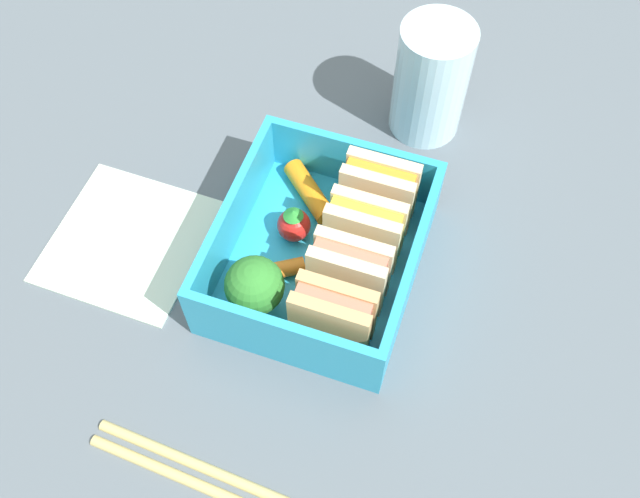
% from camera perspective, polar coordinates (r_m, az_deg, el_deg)
% --- Properties ---
extents(ground_plane, '(1.20, 1.20, 0.02)m').
position_cam_1_polar(ground_plane, '(0.53, 0.00, -2.06)').
color(ground_plane, '#555F67').
extents(bento_tray, '(0.15, 0.13, 0.01)m').
position_cam_1_polar(bento_tray, '(0.51, 0.00, -1.20)').
color(bento_tray, '#2AA1CB').
rests_on(bento_tray, ground_plane).
extents(bento_rim, '(0.15, 0.13, 0.05)m').
position_cam_1_polar(bento_rim, '(0.49, 0.00, 0.47)').
color(bento_rim, '#2AA1CB').
rests_on(bento_rim, bento_tray).
extents(sandwich_left, '(0.02, 0.05, 0.05)m').
position_cam_1_polar(sandwich_left, '(0.51, 4.71, 4.60)').
color(sandwich_left, beige).
rests_on(sandwich_left, bento_tray).
extents(sandwich_center_left, '(0.02, 0.05, 0.05)m').
position_cam_1_polar(sandwich_center_left, '(0.49, 3.57, 1.50)').
color(sandwich_center_left, beige).
rests_on(sandwich_center_left, bento_tray).
extents(sandwich_center, '(0.02, 0.05, 0.05)m').
position_cam_1_polar(sandwich_center, '(0.47, 2.35, -1.83)').
color(sandwich_center, beige).
rests_on(sandwich_center, bento_tray).
extents(sandwich_center_right, '(0.02, 0.05, 0.05)m').
position_cam_1_polar(sandwich_center_right, '(0.46, 1.04, -5.40)').
color(sandwich_center_right, tan).
rests_on(sandwich_center_right, bento_tray).
extents(carrot_stick_far_left, '(0.05, 0.05, 0.02)m').
position_cam_1_polar(carrot_stick_far_left, '(0.53, -0.87, 4.64)').
color(carrot_stick_far_left, orange).
rests_on(carrot_stick_far_left, bento_tray).
extents(strawberry_far_left, '(0.02, 0.02, 0.03)m').
position_cam_1_polar(strawberry_far_left, '(0.51, -2.11, 2.01)').
color(strawberry_far_left, red).
rests_on(strawberry_far_left, bento_tray).
extents(carrot_stick_left, '(0.03, 0.04, 0.01)m').
position_cam_1_polar(carrot_stick_left, '(0.50, -3.49, -1.72)').
color(carrot_stick_left, orange).
rests_on(carrot_stick_left, bento_tray).
extents(broccoli_floret, '(0.04, 0.04, 0.05)m').
position_cam_1_polar(broccoli_floret, '(0.46, -5.25, -3.00)').
color(broccoli_floret, '#86BF6F').
rests_on(broccoli_floret, bento_tray).
extents(chopstick_pair, '(0.03, 0.21, 0.01)m').
position_cam_1_polar(chopstick_pair, '(0.46, -6.05, -18.89)').
color(chopstick_pair, tan).
rests_on(chopstick_pair, ground_plane).
extents(drinking_glass, '(0.06, 0.06, 0.10)m').
position_cam_1_polar(drinking_glass, '(0.57, 8.87, 13.19)').
color(drinking_glass, silver).
rests_on(drinking_glass, ground_plane).
extents(folded_napkin, '(0.11, 0.11, 0.00)m').
position_cam_1_polar(folded_napkin, '(0.55, -15.11, 0.69)').
color(folded_napkin, silver).
rests_on(folded_napkin, ground_plane).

